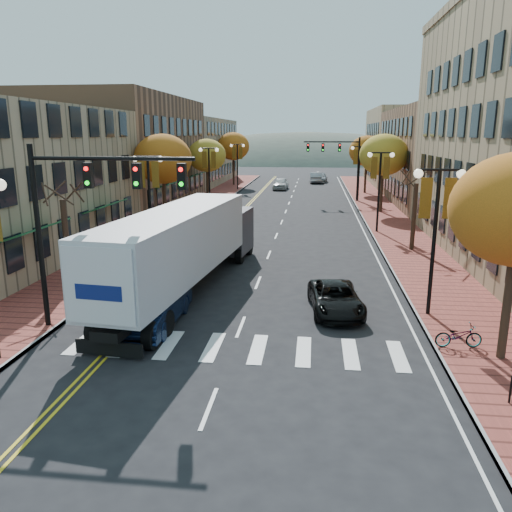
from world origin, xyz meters
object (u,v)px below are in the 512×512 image
(navy_sedan, at_px, (155,306))
(semi_truck, at_px, (187,243))
(bicycle, at_px, (459,336))
(black_suv, at_px, (336,298))

(navy_sedan, bearing_deg, semi_truck, 88.26)
(semi_truck, distance_m, bicycle, 12.44)
(black_suv, bearing_deg, bicycle, -46.52)
(semi_truck, relative_size, navy_sedan, 3.33)
(navy_sedan, height_order, bicycle, navy_sedan)
(semi_truck, xyz_separation_m, bicycle, (10.96, -5.59, -1.81))
(semi_truck, relative_size, bicycle, 10.29)
(semi_truck, distance_m, black_suv, 7.42)
(black_suv, height_order, bicycle, black_suv)
(semi_truck, height_order, bicycle, semi_truck)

